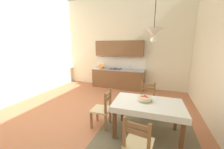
# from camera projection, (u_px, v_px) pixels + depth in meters

# --- Properties ---
(ground_plane) EXTENTS (6.41, 6.77, 0.10)m
(ground_plane) POSITION_uv_depth(u_px,v_px,m) (92.00, 118.00, 3.64)
(ground_plane) COLOR #B7704C
(wall_back) EXTENTS (6.41, 0.12, 4.20)m
(wall_back) POSITION_uv_depth(u_px,v_px,m) (123.00, 43.00, 6.08)
(wall_back) COLOR beige
(wall_back) RESTS_ON ground_plane
(wall_left) EXTENTS (0.12, 6.77, 4.20)m
(wall_left) POSITION_uv_depth(u_px,v_px,m) (9.00, 41.00, 4.18)
(wall_left) COLOR beige
(wall_left) RESTS_ON ground_plane
(area_rug) EXTENTS (2.10, 1.60, 0.01)m
(area_rug) POSITION_uv_depth(u_px,v_px,m) (145.00, 136.00, 2.81)
(area_rug) COLOR brown
(area_rug) RESTS_ON ground_plane
(kitchen_cabinetry) EXTENTS (2.47, 0.63, 2.20)m
(kitchen_cabinetry) POSITION_uv_depth(u_px,v_px,m) (118.00, 70.00, 6.07)
(kitchen_cabinetry) COLOR brown
(kitchen_cabinetry) RESTS_ON ground_plane
(dining_table) EXTENTS (1.49, 0.95, 0.75)m
(dining_table) POSITION_uv_depth(u_px,v_px,m) (148.00, 108.00, 2.77)
(dining_table) COLOR brown
(dining_table) RESTS_ON ground_plane
(dining_chair_kitchen_side) EXTENTS (0.44, 0.44, 0.93)m
(dining_chair_kitchen_side) POSITION_uv_depth(u_px,v_px,m) (147.00, 100.00, 3.63)
(dining_chair_kitchen_side) COLOR #D1BC89
(dining_chair_kitchen_side) RESTS_ON ground_plane
(dining_chair_tv_side) EXTENTS (0.45, 0.45, 0.93)m
(dining_chair_tv_side) POSITION_uv_depth(u_px,v_px,m) (103.00, 109.00, 3.11)
(dining_chair_tv_side) COLOR #D1BC89
(dining_chair_tv_side) RESTS_ON ground_plane
(dining_chair_camera_side) EXTENTS (0.47, 0.47, 0.93)m
(dining_chair_camera_side) POSITION_uv_depth(u_px,v_px,m) (138.00, 144.00, 1.99)
(dining_chair_camera_side) COLOR #D1BC89
(dining_chair_camera_side) RESTS_ON ground_plane
(fruit_bowl) EXTENTS (0.30, 0.30, 0.12)m
(fruit_bowl) POSITION_uv_depth(u_px,v_px,m) (145.00, 98.00, 2.82)
(fruit_bowl) COLOR beige
(fruit_bowl) RESTS_ON dining_table
(pendant_lamp) EXTENTS (0.32, 0.32, 0.80)m
(pendant_lamp) POSITION_uv_depth(u_px,v_px,m) (154.00, 33.00, 2.45)
(pendant_lamp) COLOR black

